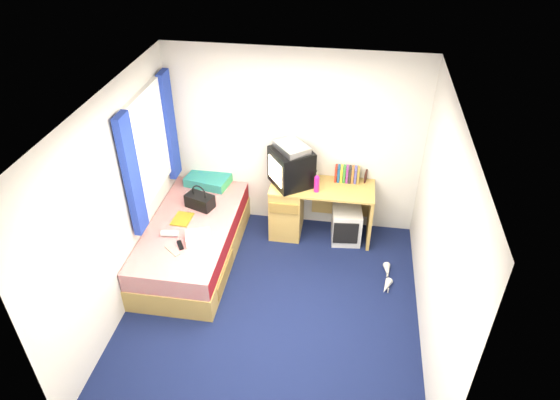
% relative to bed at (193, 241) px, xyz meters
% --- Properties ---
extents(ground, '(3.40, 3.40, 0.00)m').
position_rel_bed_xyz_m(ground, '(1.10, -0.70, -0.27)').
color(ground, '#0C1438').
rests_on(ground, ground).
extents(room_shell, '(3.40, 3.40, 3.40)m').
position_rel_bed_xyz_m(room_shell, '(1.10, -0.70, 1.18)').
color(room_shell, white).
rests_on(room_shell, ground).
extents(bed, '(1.01, 2.00, 0.54)m').
position_rel_bed_xyz_m(bed, '(0.00, 0.00, 0.00)').
color(bed, tan).
rests_on(bed, ground).
extents(pillow, '(0.61, 0.45, 0.12)m').
position_rel_bed_xyz_m(pillow, '(-0.03, 0.87, 0.33)').
color(pillow, '#185B9F').
rests_on(pillow, bed).
extents(desk, '(1.30, 0.55, 0.75)m').
position_rel_bed_xyz_m(desk, '(1.23, 0.74, 0.14)').
color(desk, tan).
rests_on(desk, ground).
extents(storage_cube, '(0.40, 0.40, 0.46)m').
position_rel_bed_xyz_m(storage_cube, '(1.84, 0.65, -0.04)').
color(storage_cube, silver).
rests_on(storage_cube, ground).
extents(crt_tv, '(0.63, 0.64, 0.47)m').
position_rel_bed_xyz_m(crt_tv, '(1.10, 0.74, 0.72)').
color(crt_tv, black).
rests_on(crt_tv, desk).
extents(vcr, '(0.50, 0.52, 0.08)m').
position_rel_bed_xyz_m(vcr, '(1.11, 0.74, 0.99)').
color(vcr, '#B7B7B9').
rests_on(vcr, crt_tv).
extents(book_row, '(0.31, 0.13, 0.20)m').
position_rel_bed_xyz_m(book_row, '(1.80, 0.90, 0.58)').
color(book_row, maroon).
rests_on(book_row, desk).
extents(picture_frame, '(0.04, 0.12, 0.14)m').
position_rel_bed_xyz_m(picture_frame, '(2.03, 0.94, 0.55)').
color(picture_frame, black).
rests_on(picture_frame, desk).
extents(pink_water_bottle, '(0.08, 0.08, 0.20)m').
position_rel_bed_xyz_m(pink_water_bottle, '(1.44, 0.60, 0.58)').
color(pink_water_bottle, '#C81C7D').
rests_on(pink_water_bottle, desk).
extents(aerosol_can, '(0.05, 0.05, 0.18)m').
position_rel_bed_xyz_m(aerosol_can, '(1.41, 0.78, 0.57)').
color(aerosol_can, silver).
rests_on(aerosol_can, desk).
extents(handbag, '(0.39, 0.30, 0.31)m').
position_rel_bed_xyz_m(handbag, '(0.02, 0.34, 0.36)').
color(handbag, black).
rests_on(handbag, bed).
extents(towel, '(0.34, 0.31, 0.09)m').
position_rel_bed_xyz_m(towel, '(0.19, -0.31, 0.32)').
color(towel, silver).
rests_on(towel, bed).
extents(magazine, '(0.23, 0.29, 0.01)m').
position_rel_bed_xyz_m(magazine, '(-0.12, 0.05, 0.28)').
color(magazine, yellow).
rests_on(magazine, bed).
extents(water_bottle, '(0.21, 0.09, 0.07)m').
position_rel_bed_xyz_m(water_bottle, '(-0.16, -0.27, 0.31)').
color(water_bottle, silver).
rests_on(water_bottle, bed).
extents(colour_swatch_fan, '(0.21, 0.18, 0.01)m').
position_rel_bed_xyz_m(colour_swatch_fan, '(-0.05, -0.52, 0.28)').
color(colour_swatch_fan, orange).
rests_on(colour_swatch_fan, bed).
extents(remote_control, '(0.12, 0.16, 0.02)m').
position_rel_bed_xyz_m(remote_control, '(0.01, -0.42, 0.28)').
color(remote_control, black).
rests_on(remote_control, bed).
extents(window_assembly, '(0.11, 1.42, 1.40)m').
position_rel_bed_xyz_m(window_assembly, '(-0.45, 0.20, 1.15)').
color(window_assembly, silver).
rests_on(window_assembly, room_shell).
extents(white_heels, '(0.16, 0.50, 0.09)m').
position_rel_bed_xyz_m(white_heels, '(2.37, -0.06, -0.23)').
color(white_heels, beige).
rests_on(white_heels, ground).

